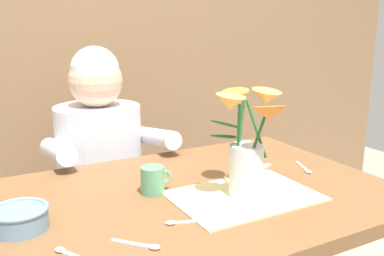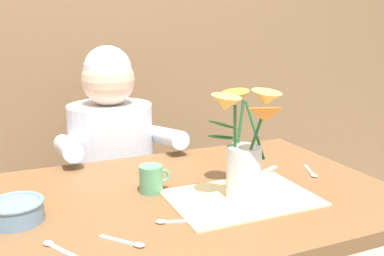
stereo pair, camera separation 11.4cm
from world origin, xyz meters
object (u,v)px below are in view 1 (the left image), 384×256
Objects in this scene: dinner_knife at (256,172)px; ceramic_mug at (153,180)px; ceramic_bowl at (20,217)px; flower_vase at (248,141)px; seated_person at (101,186)px.

ceramic_mug is at bearing 155.74° from dinner_knife.
ceramic_bowl reaches higher than dinner_knife.
flower_vase is at bearing -159.06° from dinner_knife.
flower_vase is 3.26× the size of ceramic_mug.
seated_person is 12.20× the size of ceramic_mug.
seated_person is 3.74× the size of flower_vase.
ceramic_bowl is 1.46× the size of ceramic_mug.
seated_person reaches higher than ceramic_mug.
seated_person is at bearing 58.37° from ceramic_bowl.
seated_person reaches higher than ceramic_bowl.
dinner_knife is 2.04× the size of ceramic_mug.
flower_vase is 0.29m from ceramic_mug.
ceramic_mug is at bearing 146.96° from flower_vase.
flower_vase reaches higher than ceramic_mug.
dinner_knife is at bearing 45.12° from flower_vase.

